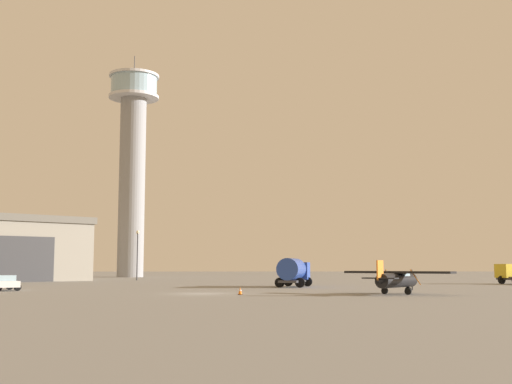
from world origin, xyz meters
TOP-DOWN VIEW (x-y plane):
  - ground_plane at (0.00, 0.00)m, footprint 400.00×400.00m
  - control_tower at (-19.01, 77.03)m, footprint 10.01×10.01m
  - airplane_black at (15.11, -1.78)m, footprint 7.78×6.85m
  - truck_fuel_tanker_blue at (8.48, 16.13)m, footprint 4.25×7.15m
  - car_white at (-18.18, 6.98)m, footprint 3.92×4.83m
  - light_post_west at (-13.02, 48.35)m, footprint 0.44×0.44m
  - light_post_east at (-13.30, 50.01)m, footprint 0.44×0.44m
  - traffic_cone_near_left at (3.02, -2.06)m, footprint 0.36×0.36m

SIDE VIEW (x-z plane):
  - ground_plane at x=0.00m, z-range 0.00..0.00m
  - traffic_cone_near_left at x=3.02m, z-range 0.00..0.58m
  - car_white at x=-18.18m, z-range 0.06..1.43m
  - airplane_black at x=15.11m, z-range -0.09..2.52m
  - truck_fuel_tanker_blue at x=8.48m, z-range 0.18..3.15m
  - light_post_east at x=-13.30m, z-range 0.80..8.28m
  - light_post_west at x=-13.02m, z-range 0.80..8.41m
  - control_tower at x=-19.01m, z-range 1.91..46.57m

